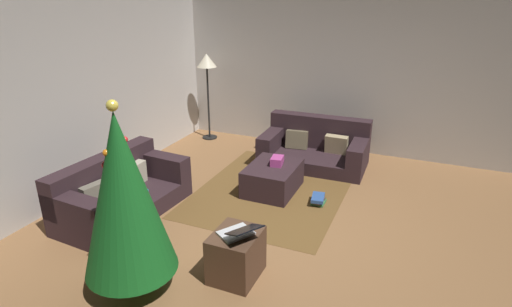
{
  "coord_description": "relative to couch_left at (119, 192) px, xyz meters",
  "views": [
    {
      "loc": [
        -4.07,
        -1.27,
        2.7
      ],
      "look_at": [
        0.51,
        0.69,
        0.75
      ],
      "focal_mm": 29.46,
      "sensor_mm": 36.0,
      "label": 1
    }
  ],
  "objects": [
    {
      "name": "side_table",
      "position": [
        -0.59,
        -1.95,
        -0.04
      ],
      "size": [
        0.52,
        0.44,
        0.49
      ],
      "primitive_type": "cube",
      "color": "#4C3323",
      "rests_on": "ground_plane"
    },
    {
      "name": "book_stack",
      "position": [
        1.22,
        -2.3,
        -0.22
      ],
      "size": [
        0.3,
        0.2,
        0.11
      ],
      "color": "#387A47",
      "rests_on": "ground_plane"
    },
    {
      "name": "couch_right",
      "position": [
        2.59,
        -1.87,
        -0.01
      ],
      "size": [
        0.97,
        1.69,
        0.75
      ],
      "rotation": [
        0.0,
        0.0,
        1.59
      ],
      "color": "#2D1E23",
      "rests_on": "ground_plane"
    },
    {
      "name": "tv_remote",
      "position": [
        1.5,
        -1.62,
        0.11
      ],
      "size": [
        0.11,
        0.17,
        0.02
      ],
      "primitive_type": "cube",
      "rotation": [
        0.0,
        0.0,
        -0.42
      ],
      "color": "black",
      "rests_on": "ottoman"
    },
    {
      "name": "christmas_tree",
      "position": [
        -1.15,
        -1.13,
        0.72
      ],
      "size": [
        0.86,
        0.86,
        1.87
      ],
      "color": "brown",
      "rests_on": "ground_plane"
    },
    {
      "name": "gift_box",
      "position": [
        1.41,
        -1.63,
        0.16
      ],
      "size": [
        0.25,
        0.19,
        0.12
      ],
      "primitive_type": "cube",
      "rotation": [
        0.0,
        0.0,
        0.15
      ],
      "color": "#B23F8C",
      "rests_on": "ottoman"
    },
    {
      "name": "laptop",
      "position": [
        -0.62,
        -2.0,
        0.26
      ],
      "size": [
        0.48,
        0.5,
        0.18
      ],
      "color": "silver",
      "rests_on": "side_table"
    },
    {
      "name": "ground_plane",
      "position": [
        0.33,
        -2.24,
        -0.28
      ],
      "size": [
        6.4,
        6.4,
        0.0
      ],
      "primitive_type": "plane",
      "color": "brown"
    },
    {
      "name": "ottoman",
      "position": [
        1.36,
        -1.59,
        -0.09
      ],
      "size": [
        0.87,
        0.66,
        0.39
      ],
      "primitive_type": "cube",
      "color": "#2D1E23",
      "rests_on": "ground_plane"
    },
    {
      "name": "couch_left",
      "position": [
        0.0,
        0.0,
        0.0
      ],
      "size": [
        1.76,
        0.98,
        0.73
      ],
      "rotation": [
        0.0,
        0.0,
        3.07
      ],
      "color": "#2D1E23",
      "rests_on": "ground_plane"
    },
    {
      "name": "rear_partition",
      "position": [
        0.33,
        0.9,
        1.02
      ],
      "size": [
        6.4,
        0.12,
        2.6
      ],
      "primitive_type": "cube",
      "color": "#BCB7B2",
      "rests_on": "ground_plane"
    },
    {
      "name": "area_rug",
      "position": [
        1.36,
        -1.59,
        -0.28
      ],
      "size": [
        2.6,
        2.0,
        0.01
      ],
      "primitive_type": "cube",
      "color": "brown",
      "rests_on": "ground_plane"
    },
    {
      "name": "corner_partition",
      "position": [
        3.47,
        -2.24,
        1.02
      ],
      "size": [
        0.12,
        6.4,
        2.6
      ],
      "primitive_type": "cube",
      "color": "#B5B0AB",
      "rests_on": "ground_plane"
    },
    {
      "name": "corner_lamp",
      "position": [
        3.02,
        0.36,
        1.09
      ],
      "size": [
        0.36,
        0.36,
        1.62
      ],
      "color": "black",
      "rests_on": "ground_plane"
    }
  ]
}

